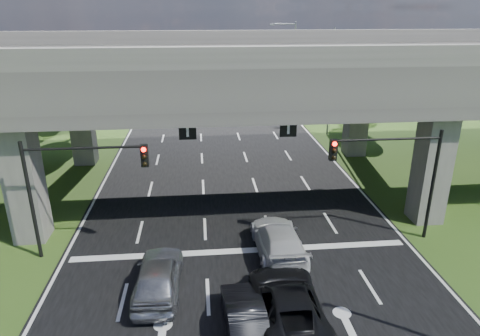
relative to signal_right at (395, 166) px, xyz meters
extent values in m
plane|color=#2D4B18|center=(-7.82, -3.94, -4.19)|extent=(160.00, 160.00, 0.00)
cube|color=black|center=(-7.82, 6.06, -4.17)|extent=(18.00, 120.00, 0.03)
cube|color=#3E3B38|center=(-7.82, 8.06, 3.81)|extent=(80.00, 15.00, 2.00)
cube|color=#5F5D58|center=(-7.82, 0.81, 5.31)|extent=(80.00, 0.50, 1.00)
cube|color=#5F5D58|center=(-7.82, 15.31, 5.31)|extent=(80.00, 0.50, 1.00)
cube|color=#5F5D58|center=(-18.82, 2.06, -0.69)|extent=(1.60, 1.60, 7.00)
cube|color=#5F5D58|center=(-18.82, 14.06, -0.69)|extent=(1.60, 1.60, 7.00)
cube|color=#5F5D58|center=(3.18, 2.06, -0.69)|extent=(1.60, 1.60, 7.00)
cube|color=#5F5D58|center=(3.18, 14.06, -0.69)|extent=(1.60, 1.60, 7.00)
cube|color=black|center=(-10.32, 1.06, 1.81)|extent=(0.85, 0.06, 0.85)
cube|color=black|center=(-5.32, 1.06, 1.81)|extent=(0.85, 0.06, 0.85)
cylinder|color=black|center=(2.18, 0.06, -1.19)|extent=(0.18, 0.18, 6.00)
cylinder|color=black|center=(-0.57, 0.06, 1.41)|extent=(5.50, 0.12, 0.12)
cube|color=black|center=(-3.32, -0.12, 1.01)|extent=(0.35, 0.28, 1.05)
sphere|color=#FF0C05|center=(-3.32, -0.28, 1.36)|extent=(0.22, 0.22, 0.22)
cylinder|color=black|center=(-17.82, 0.06, -1.19)|extent=(0.18, 0.18, 6.00)
cylinder|color=black|center=(-15.07, 0.06, 1.41)|extent=(5.50, 0.12, 0.12)
cube|color=black|center=(-12.32, -0.12, 1.01)|extent=(0.35, 0.28, 1.05)
sphere|color=#FF0C05|center=(-12.32, -0.28, 1.36)|extent=(0.22, 0.22, 0.22)
cylinder|color=gray|center=(2.68, 20.06, 0.81)|extent=(0.16, 0.16, 10.00)
cylinder|color=gray|center=(1.18, 20.06, 5.51)|extent=(3.00, 0.10, 0.10)
cube|color=gray|center=(-0.32, 20.06, 5.41)|extent=(0.60, 0.25, 0.18)
cylinder|color=gray|center=(2.68, 36.06, 0.81)|extent=(0.16, 0.16, 10.00)
cylinder|color=gray|center=(1.18, 36.06, 5.51)|extent=(3.00, 0.10, 0.10)
cube|color=gray|center=(-0.32, 36.06, 5.41)|extent=(0.60, 0.25, 0.18)
cylinder|color=black|center=(-21.82, 22.06, -2.54)|extent=(0.36, 0.36, 3.30)
sphere|color=#144E15|center=(-21.82, 22.06, 0.46)|extent=(4.50, 4.50, 4.50)
sphere|color=#144E15|center=(-21.42, 21.76, 1.81)|extent=(3.60, 3.60, 3.60)
sphere|color=#144E15|center=(-22.12, 22.46, -0.44)|extent=(3.30, 3.30, 3.30)
cylinder|color=black|center=(-24.82, 30.06, -2.76)|extent=(0.36, 0.36, 2.86)
sphere|color=#144E15|center=(-24.82, 30.06, -0.16)|extent=(3.90, 3.90, 3.90)
sphere|color=#144E15|center=(-24.42, 29.76, 1.01)|extent=(3.12, 3.12, 3.12)
sphere|color=#144E15|center=(-25.12, 30.46, -0.94)|extent=(2.86, 2.86, 2.86)
cylinder|color=black|center=(-20.82, 38.06, -2.43)|extent=(0.36, 0.36, 3.52)
sphere|color=#144E15|center=(-20.82, 38.06, 0.77)|extent=(4.80, 4.80, 4.80)
sphere|color=#144E15|center=(-20.42, 37.76, 2.21)|extent=(3.84, 3.84, 3.84)
sphere|color=#144E15|center=(-21.12, 38.46, -0.19)|extent=(3.52, 3.52, 3.52)
cylinder|color=black|center=(5.18, 24.06, -2.65)|extent=(0.36, 0.36, 3.08)
sphere|color=#144E15|center=(5.18, 24.06, 0.15)|extent=(4.20, 4.20, 4.20)
sphere|color=#144E15|center=(5.58, 23.76, 1.41)|extent=(3.36, 3.36, 3.36)
sphere|color=#144E15|center=(4.88, 24.46, -0.69)|extent=(3.08, 3.08, 3.08)
cylinder|color=black|center=(8.18, 32.06, -2.76)|extent=(0.36, 0.36, 2.86)
sphere|color=#144E15|center=(8.18, 32.06, -0.16)|extent=(3.90, 3.90, 3.90)
sphere|color=#144E15|center=(8.58, 31.76, 1.01)|extent=(3.12, 3.12, 3.12)
sphere|color=#144E15|center=(7.88, 32.46, -0.94)|extent=(2.86, 2.86, 2.86)
cylinder|color=black|center=(4.18, 40.06, -2.54)|extent=(0.36, 0.36, 3.30)
sphere|color=#144E15|center=(4.18, 40.06, 0.46)|extent=(4.50, 4.50, 4.50)
sphere|color=#144E15|center=(4.58, 39.76, 1.81)|extent=(3.60, 3.60, 3.60)
sphere|color=#144E15|center=(3.88, 40.46, -0.44)|extent=(3.30, 3.30, 3.30)
imported|color=#9FA0A6|center=(-11.71, -3.41, -3.34)|extent=(2.11, 4.89, 1.64)
imported|color=black|center=(-8.29, -6.16, -3.47)|extent=(1.64, 4.21, 1.37)
imported|color=#B3B3B3|center=(-6.02, -0.94, -3.36)|extent=(2.35, 5.52, 1.59)
imported|color=black|center=(-6.54, -5.74, -3.37)|extent=(2.61, 5.65, 1.57)
camera|label=1|loc=(-9.73, -19.24, 7.49)|focal=32.00mm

